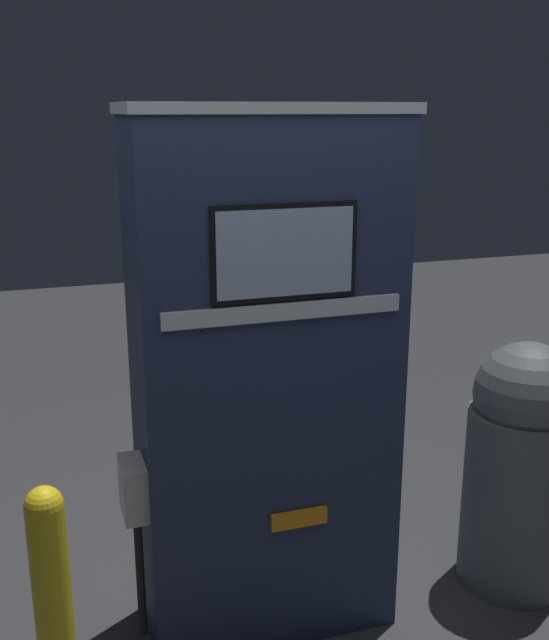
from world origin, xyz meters
The scene contains 3 objects.
gas_pump centered at (0.00, 0.22, 1.08)m, with size 1.12×0.48×2.16m.
safety_bollard centered at (-0.87, -0.37, 0.56)m, with size 0.12×0.12×1.07m.
trash_bin centered at (1.17, 0.12, 0.59)m, with size 0.49×0.49×1.16m.
Camera 1 is at (-0.84, -2.45, 2.13)m, focal length 42.00 mm.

